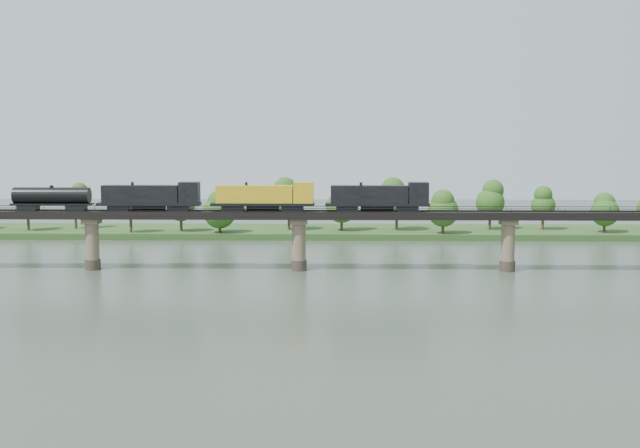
{
  "coord_description": "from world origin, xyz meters",
  "views": [
    {
      "loc": [
        7.24,
        -122.36,
        26.08
      ],
      "look_at": [
        4.06,
        30.0,
        9.0
      ],
      "focal_mm": 45.0,
      "sensor_mm": 36.0,
      "label": 1
    }
  ],
  "objects": [
    {
      "name": "ground",
      "position": [
        0.0,
        0.0,
        0.0
      ],
      "size": [
        400.0,
        400.0,
        0.0
      ],
      "primitive_type": "plane",
      "color": "#334032",
      "rests_on": "ground"
    },
    {
      "name": "bridge_superstructure",
      "position": [
        0.0,
        30.0,
        11.79
      ],
      "size": [
        220.0,
        4.9,
        0.75
      ],
      "color": "black",
      "rests_on": "bridge"
    },
    {
      "name": "bridge",
      "position": [
        0.0,
        30.0,
        5.46
      ],
      "size": [
        236.0,
        30.0,
        11.5
      ],
      "color": "#473A2D",
      "rests_on": "ground"
    },
    {
      "name": "freight_train",
      "position": [
        -14.01,
        30.0,
        14.14
      ],
      "size": [
        80.19,
        3.12,
        5.52
      ],
      "color": "black",
      "rests_on": "bridge"
    },
    {
      "name": "far_bank",
      "position": [
        0.0,
        85.0,
        0.8
      ],
      "size": [
        300.0,
        24.0,
        1.6
      ],
      "primitive_type": "cube",
      "color": "#284A1D",
      "rests_on": "ground"
    },
    {
      "name": "far_treeline",
      "position": [
        -8.21,
        80.52,
        8.83
      ],
      "size": [
        289.06,
        17.54,
        13.6
      ],
      "color": "#382619",
      "rests_on": "far_bank"
    }
  ]
}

